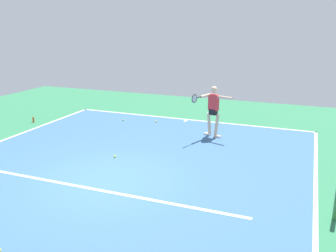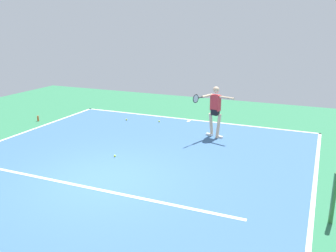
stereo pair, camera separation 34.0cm
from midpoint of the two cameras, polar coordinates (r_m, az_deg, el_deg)
name	(u,v)px [view 1 (the left image)]	position (r m, az deg, el deg)	size (l,w,h in m)	color
ground_plane	(106,180)	(9.51, -10.66, -8.31)	(22.09, 22.09, 0.00)	#2D754C
court_surface	(106,180)	(9.51, -10.66, -8.30)	(10.03, 13.03, 0.00)	#38608E
court_line_baseline_near	(187,119)	(15.05, 2.39, 1.03)	(10.03, 0.10, 0.01)	white
court_line_sideline_left	(316,216)	(8.25, 21.02, -13.09)	(0.10, 13.03, 0.01)	white
court_line_service	(94,189)	(9.07, -12.61, -9.63)	(7.52, 0.10, 0.01)	white
court_line_centre_mark	(186,121)	(14.87, 2.14, 0.85)	(0.10, 0.30, 0.01)	white
tennis_player	(213,108)	(12.60, 6.30, 2.85)	(1.20, 1.13, 1.79)	beige
tennis_ball_near_player	(123,120)	(14.97, -7.70, 0.94)	(0.07, 0.07, 0.07)	yellow
tennis_ball_centre_court	(156,121)	(14.63, -2.54, 0.72)	(0.07, 0.07, 0.07)	#C6E53D
tennis_ball_far_corner	(115,157)	(10.95, -9.23, -4.75)	(0.07, 0.07, 0.07)	#C6E53D
water_bottle	(33,120)	(15.62, -20.94, 0.94)	(0.07, 0.07, 0.22)	#D84C1E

